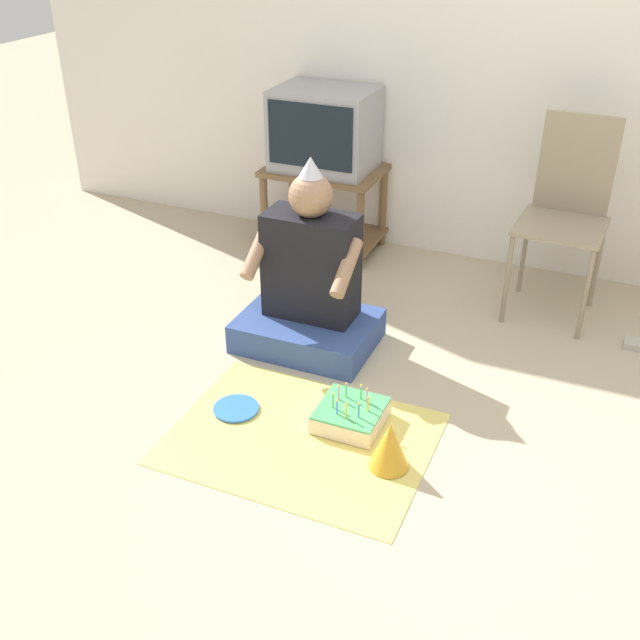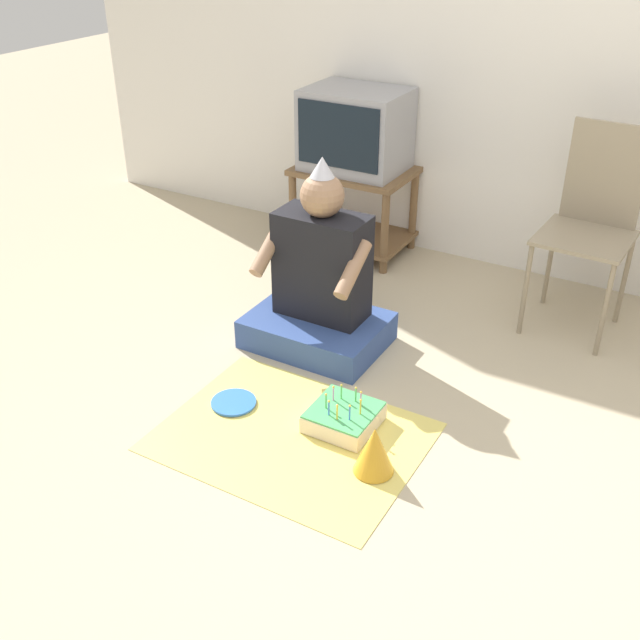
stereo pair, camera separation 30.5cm
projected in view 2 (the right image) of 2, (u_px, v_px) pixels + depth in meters
The scene contains 10 objects.
ground_plane at pixel (426, 498), 2.65m from camera, with size 16.00×16.00×0.00m, color tan.
wall_back at pixel (612, 36), 3.52m from camera, with size 6.40×0.06×2.55m.
tv_stand at pixel (354, 202), 4.34m from camera, with size 0.65×0.45×0.50m.
tv at pixel (356, 130), 4.13m from camera, with size 0.54×0.42×0.44m.
folding_chair at pixel (593, 216), 3.48m from camera, with size 0.43×0.42×0.97m.
person_seated at pixel (320, 287), 3.44m from camera, with size 0.62×0.46×0.90m.
party_cloth at pixel (291, 436), 2.95m from camera, with size 1.01×0.76×0.01m.
birthday_cake at pixel (344, 417), 2.99m from camera, with size 0.26×0.26×0.15m.
party_hat_blue at pixel (374, 450), 2.73m from camera, with size 0.15×0.15×0.19m.
paper_plate at pixel (234, 402), 3.13m from camera, with size 0.19×0.19×0.01m.
Camera 2 is at (0.66, -1.90, 1.88)m, focal length 42.00 mm.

